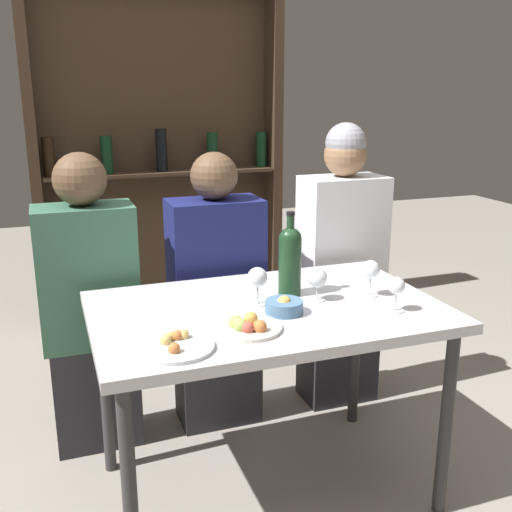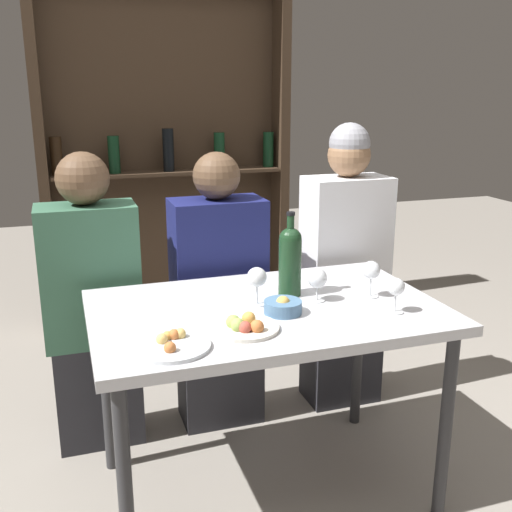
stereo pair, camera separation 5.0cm
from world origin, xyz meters
name	(u,v)px [view 2 (the right image)]	position (x,y,z in m)	size (l,w,h in m)	color
ground_plane	(265,488)	(0.00, 0.00, 0.00)	(10.00, 10.00, 0.00)	gray
dining_table	(266,325)	(0.00, 0.00, 0.66)	(1.19, 0.75, 0.72)	silver
wine_rack_wall	(166,135)	(0.00, 1.86, 1.17)	(1.51, 0.21, 2.31)	#38281C
wine_bottle	(290,258)	(0.12, 0.09, 0.86)	(0.08, 0.08, 0.31)	#19381E
wine_glass_0	(318,279)	(0.19, 0.00, 0.80)	(0.07, 0.07, 0.12)	silver
wine_glass_1	(257,278)	(-0.02, 0.03, 0.82)	(0.07, 0.07, 0.13)	silver
wine_glass_2	(371,272)	(0.39, -0.02, 0.82)	(0.06, 0.06, 0.13)	silver
wine_glass_3	(396,288)	(0.39, -0.18, 0.81)	(0.06, 0.06, 0.12)	silver
food_plate_0	(244,326)	(-0.13, -0.18, 0.74)	(0.21, 0.21, 0.05)	silver
food_plate_1	(171,344)	(-0.37, -0.23, 0.73)	(0.23, 0.23, 0.04)	silver
snack_bowl	(283,306)	(0.03, -0.08, 0.75)	(0.13, 0.13, 0.06)	#4C7299
seated_person_left	(93,311)	(-0.55, 0.54, 0.58)	(0.38, 0.22, 1.22)	#26262B
seated_person_center	(219,300)	(-0.03, 0.54, 0.56)	(0.39, 0.22, 1.20)	#26262B
seated_person_right	(344,273)	(0.57, 0.54, 0.63)	(0.37, 0.22, 1.30)	#26262B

